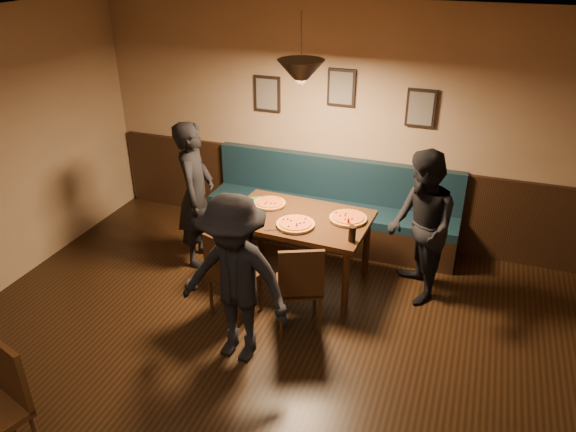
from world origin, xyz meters
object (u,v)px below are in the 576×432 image
object	(u,v)px
diner_right	(421,228)
diner_front	(235,280)
chair_near_right	(299,284)
diner_left	(196,195)
dining_table	(299,249)
chair_near_left	(235,273)
soda_glass	(352,234)
booth_bench	(331,205)
tabasco_bottle	(348,222)

from	to	relation	value
diner_right	diner_front	distance (m)	2.00
chair_near_right	diner_left	xyz separation A→B (m)	(-1.46, 0.75, 0.37)
dining_table	diner_right	xyz separation A→B (m)	(1.22, 0.14, 0.41)
chair_near_left	soda_glass	world-z (taller)	soda_glass
booth_bench	diner_right	size ratio (longest dim) A/B	1.89
booth_bench	chair_near_left	size ratio (longest dim) A/B	3.28
booth_bench	tabasco_bottle	bearing A→B (deg)	-65.17
booth_bench	chair_near_left	distance (m)	1.76
diner_right	tabasco_bottle	distance (m)	0.72
booth_bench	soda_glass	size ratio (longest dim) A/B	19.31
dining_table	soda_glass	world-z (taller)	soda_glass
booth_bench	chair_near_left	xyz separation A→B (m)	(-0.48, -1.69, -0.04)
dining_table	diner_front	world-z (taller)	diner_front
chair_near_left	diner_front	bearing A→B (deg)	-45.48
dining_table	chair_near_left	size ratio (longest dim) A/B	1.57
soda_glass	booth_bench	bearing A→B (deg)	114.04
chair_near_left	diner_right	xyz separation A→B (m)	(1.62, 0.91, 0.34)
diner_left	diner_front	distance (m)	1.72
dining_table	soda_glass	distance (m)	0.84
chair_near_right	chair_near_left	bearing A→B (deg)	158.64
diner_right	diner_front	size ratio (longest dim) A/B	1.01
booth_bench	diner_left	size ratio (longest dim) A/B	1.80
tabasco_bottle	diner_right	bearing A→B (deg)	14.64
tabasco_bottle	dining_table	bearing A→B (deg)	175.88
diner_left	soda_glass	bearing A→B (deg)	-113.16
booth_bench	diner_front	bearing A→B (deg)	-95.49
booth_bench	diner_right	distance (m)	1.41
chair_near_right	diner_front	distance (m)	0.77
chair_near_right	soda_glass	bearing A→B (deg)	24.25
booth_bench	tabasco_bottle	size ratio (longest dim) A/B	28.01
diner_front	soda_glass	world-z (taller)	diner_front
booth_bench	diner_left	xyz separation A→B (m)	(-1.30, -0.91, 0.33)
booth_bench	diner_right	xyz separation A→B (m)	(1.14, -0.78, 0.29)
chair_near_left	chair_near_right	xyz separation A→B (m)	(0.65, 0.03, 0.01)
dining_table	diner_right	world-z (taller)	diner_right
soda_glass	diner_left	bearing A→B (deg)	170.23
diner_right	soda_glass	world-z (taller)	diner_right
dining_table	diner_left	size ratio (longest dim) A/B	0.86
tabasco_bottle	booth_bench	bearing A→B (deg)	114.83
chair_near_right	soda_glass	distance (m)	0.69
dining_table	diner_front	bearing A→B (deg)	-92.91
soda_glass	diner_front	bearing A→B (deg)	-126.78
diner_right	diner_front	xyz separation A→B (m)	(-1.35, -1.47, -0.01)
chair_near_right	diner_right	bearing A→B (deg)	18.01
booth_bench	dining_table	world-z (taller)	booth_bench
chair_near_left	diner_left	world-z (taller)	diner_left
chair_near_left	diner_right	world-z (taller)	diner_right
chair_near_left	chair_near_right	bearing A→B (deg)	21.57
diner_left	diner_right	xyz separation A→B (m)	(2.43, 0.13, -0.04)
diner_right	chair_near_right	bearing A→B (deg)	-71.93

